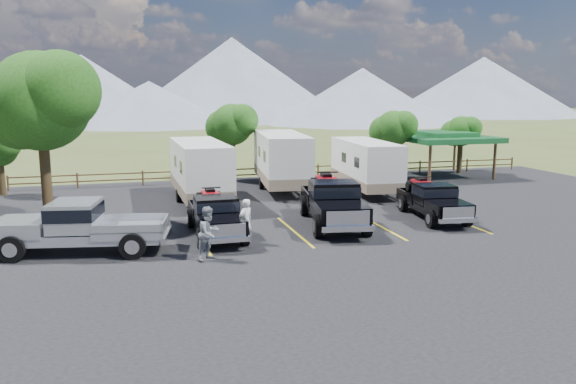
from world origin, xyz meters
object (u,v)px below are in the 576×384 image
object	(u,v)px
tree_big_nw	(39,101)
person_b	(209,233)
rig_left	(215,214)
rig_center	(333,201)
rig_right	(432,200)
pickup_silver	(80,226)
trailer_center	(281,160)
pavilion	(444,138)
trailer_left	(200,171)
trailer_right	(366,166)
person_a	(246,221)

from	to	relation	value
tree_big_nw	person_b	distance (m)	11.35
rig_left	rig_center	xyz separation A→B (m)	(5.43, 0.54, 0.18)
rig_right	pickup_silver	bearing A→B (deg)	-166.91
pickup_silver	person_b	bearing A→B (deg)	74.62
rig_right	trailer_center	bearing A→B (deg)	123.33
rig_center	rig_right	xyz separation A→B (m)	(5.05, -0.08, -0.19)
trailer_center	person_b	xyz separation A→B (m)	(-6.37, -13.66, -0.84)
rig_right	rig_center	bearing A→B (deg)	-174.08
rig_right	pickup_silver	xyz separation A→B (m)	(-15.74, -1.73, 0.13)
tree_big_nw	pickup_silver	distance (m)	7.74
pavilion	rig_center	size ratio (longest dim) A/B	0.89
rig_right	trailer_left	size ratio (longest dim) A/B	0.60
pavilion	trailer_left	bearing A→B (deg)	-164.07
rig_right	trailer_center	xyz separation A→B (m)	(-4.86, 9.74, 0.92)
rig_center	trailer_left	bearing A→B (deg)	136.20
pickup_silver	rig_left	bearing A→B (deg)	114.07
trailer_right	rig_center	bearing A→B (deg)	-118.66
rig_left	person_b	size ratio (longest dim) A/B	2.87
rig_left	pickup_silver	distance (m)	5.41
trailer_left	person_a	size ratio (longest dim) A/B	5.26
pavilion	rig_left	size ratio (longest dim) A/B	1.10
pavilion	rig_right	distance (m)	14.66
rig_right	pickup_silver	distance (m)	15.83
tree_big_nw	person_b	world-z (taller)	tree_big_nw
pickup_silver	rig_center	bearing A→B (deg)	110.07
trailer_right	person_a	world-z (taller)	trailer_right
trailer_left	pavilion	bearing A→B (deg)	14.49
rig_left	rig_center	size ratio (longest dim) A/B	0.80
pickup_silver	person_a	world-z (taller)	pickup_silver
trailer_left	rig_center	bearing A→B (deg)	-54.96
rig_right	trailer_center	size ratio (longest dim) A/B	0.57
rig_center	person_b	size ratio (longest dim) A/B	3.57
trailer_center	person_a	bearing A→B (deg)	-104.81
pavilion	rig_right	size ratio (longest dim) A/B	1.08
rig_right	trailer_center	distance (m)	10.93
tree_big_nw	rig_left	xyz separation A→B (m)	(7.18, -4.70, -4.65)
trailer_right	person_b	bearing A→B (deg)	-129.58
rig_left	trailer_right	size ratio (longest dim) A/B	0.63
pickup_silver	person_a	xyz separation A→B (m)	(6.21, -0.41, -0.12)
rig_left	pickup_silver	xyz separation A→B (m)	(-5.25, -1.27, 0.12)
rig_left	trailer_center	size ratio (longest dim) A/B	0.56
tree_big_nw	rig_left	distance (m)	9.76
pavilion	rig_left	xyz separation A→B (m)	(-18.37, -12.68, -1.84)
rig_left	person_b	world-z (taller)	person_b
tree_big_nw	rig_right	size ratio (longest dim) A/B	1.37
trailer_center	pickup_silver	size ratio (longest dim) A/B	1.47
pickup_silver	trailer_left	bearing A→B (deg)	158.25
rig_right	trailer_right	distance (m)	7.41
person_b	trailer_right	bearing A→B (deg)	5.52
pavilion	pickup_silver	distance (m)	27.49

